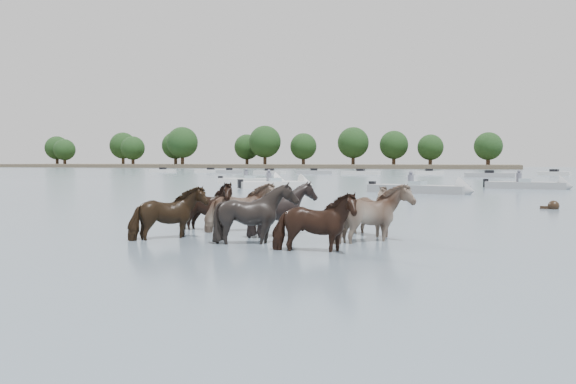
% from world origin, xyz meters
% --- Properties ---
extents(ground, '(400.00, 400.00, 0.00)m').
position_xyz_m(ground, '(0.00, 0.00, 0.00)').
color(ground, '#4E5F71').
rests_on(ground, ground).
extents(shoreline, '(160.00, 30.00, 1.00)m').
position_xyz_m(shoreline, '(-70.00, 150.00, 0.50)').
color(shoreline, '#4C4233').
rests_on(shoreline, ground).
extents(pony_herd, '(6.75, 4.52, 1.70)m').
position_xyz_m(pony_herd, '(-0.36, 2.38, 0.55)').
color(pony_herd, black).
rests_on(pony_herd, ground).
extents(swimming_pony, '(0.72, 0.44, 0.44)m').
position_xyz_m(swimming_pony, '(6.86, 14.53, 0.10)').
color(swimming_pony, black).
rests_on(swimming_pony, ground).
extents(motorboat_a, '(5.22, 4.53, 1.92)m').
position_xyz_m(motorboat_a, '(-9.56, 28.24, 0.23)').
color(motorboat_a, silver).
rests_on(motorboat_a, ground).
extents(motorboat_b, '(6.60, 3.08, 1.92)m').
position_xyz_m(motorboat_b, '(1.02, 24.58, 0.22)').
color(motorboat_b, gray).
rests_on(motorboat_b, ground).
extents(motorboat_c, '(5.85, 2.01, 1.92)m').
position_xyz_m(motorboat_c, '(7.32, 32.80, 0.23)').
color(motorboat_c, gray).
rests_on(motorboat_c, ground).
extents(motorboat_f, '(5.88, 2.63, 1.92)m').
position_xyz_m(motorboat_f, '(-14.13, 34.58, 0.23)').
color(motorboat_f, silver).
rests_on(motorboat_f, ground).
extents(distant_flotilla, '(102.18, 18.72, 0.93)m').
position_xyz_m(distant_flotilla, '(-0.64, 72.34, 0.26)').
color(distant_flotilla, silver).
rests_on(distant_flotilla, ground).
extents(treeline, '(146.77, 22.63, 12.34)m').
position_xyz_m(treeline, '(-71.62, 150.48, 6.70)').
color(treeline, '#382619').
rests_on(treeline, ground).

